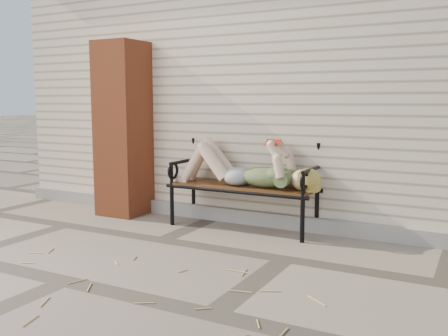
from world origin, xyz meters
The scene contains 7 objects.
ground centered at (0.00, 0.00, 0.00)m, with size 80.00×80.00×0.00m, color #7B6E5E.
house_wall centered at (0.00, 3.00, 1.50)m, with size 8.00×4.00×3.00m, color beige.
foundation_strip centered at (0.00, 0.97, 0.07)m, with size 8.00×0.10×0.15m, color gray.
brick_pillar centered at (-2.30, 0.75, 1.00)m, with size 0.50×0.50×2.00m, color #A44825.
garden_bench centered at (-0.77, 0.88, 0.60)m, with size 1.66×0.66×1.08m.
reading_woman centered at (-0.76, 0.75, 0.64)m, with size 1.57×0.36×0.49m.
straw_scatter centered at (-1.09, -0.93, 0.01)m, with size 2.84×1.78×0.01m.
Camera 1 is at (1.44, -3.83, 1.31)m, focal length 40.00 mm.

